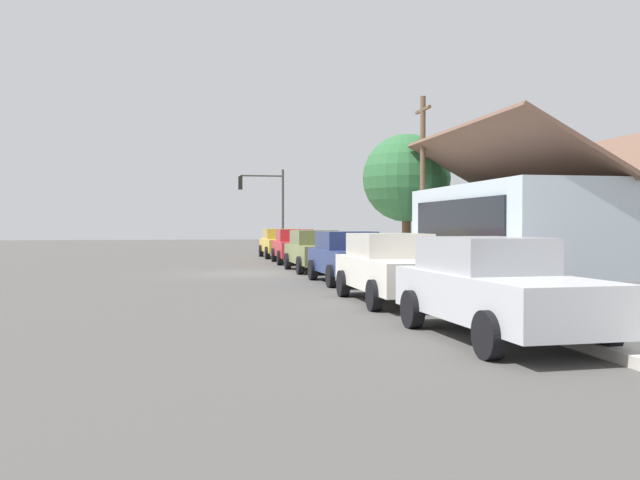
# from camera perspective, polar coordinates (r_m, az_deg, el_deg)

# --- Properties ---
(ground_plane) EXTENTS (120.00, 120.00, 0.00)m
(ground_plane) POSITION_cam_1_polar(r_m,az_deg,el_deg) (25.29, -6.41, -2.80)
(ground_plane) COLOR #4C4947
(sidewalk_curb) EXTENTS (60.00, 4.20, 0.16)m
(sidewalk_curb) POSITION_cam_1_polar(r_m,az_deg,el_deg) (26.29, 5.86, -2.47)
(sidewalk_curb) COLOR beige
(sidewalk_curb) RESTS_ON ground
(car_mustard) EXTENTS (4.80, 1.99, 1.59)m
(car_mustard) POSITION_cam_1_polar(r_m,az_deg,el_deg) (37.41, -3.41, -0.23)
(car_mustard) COLOR gold
(car_mustard) RESTS_ON ground
(car_cherry) EXTENTS (4.76, 2.08, 1.59)m
(car_cherry) POSITION_cam_1_polar(r_m,az_deg,el_deg) (31.90, -2.10, -0.49)
(car_cherry) COLOR red
(car_cherry) RESTS_ON ground
(car_olive) EXTENTS (4.73, 1.99, 1.59)m
(car_olive) POSITION_cam_1_polar(r_m,az_deg,el_deg) (26.24, -0.43, -0.87)
(car_olive) COLOR olive
(car_olive) RESTS_ON ground
(car_navy) EXTENTS (4.43, 2.06, 1.59)m
(car_navy) POSITION_cam_1_polar(r_m,az_deg,el_deg) (21.01, 2.42, -1.40)
(car_navy) COLOR navy
(car_navy) RESTS_ON ground
(car_ivory) EXTENTS (4.69, 1.98, 1.59)m
(car_ivory) POSITION_cam_1_polar(r_m,az_deg,el_deg) (15.85, 6.11, -2.26)
(car_ivory) COLOR silver
(car_ivory) RESTS_ON ground
(car_silver) EXTENTS (4.66, 2.06, 1.59)m
(car_silver) POSITION_cam_1_polar(r_m,az_deg,el_deg) (11.02, 14.36, -3.84)
(car_silver) COLOR silver
(car_silver) RESTS_ON ground
(storefront_building) EXTENTS (11.20, 8.15, 5.55)m
(storefront_building) POSITION_cam_1_polar(r_m,az_deg,el_deg) (28.21, 18.75, 1.26)
(storefront_building) COLOR #ADBCC6
(storefront_building) RESTS_ON ground
(shade_tree) EXTENTS (4.32, 4.32, 6.26)m
(shade_tree) POSITION_cam_1_polar(r_m,az_deg,el_deg) (33.73, 7.28, 5.15)
(shade_tree) COLOR brown
(shade_tree) RESTS_ON ground
(traffic_light_main) EXTENTS (0.37, 2.79, 5.20)m
(traffic_light_main) POSITION_cam_1_polar(r_m,az_deg,el_deg) (41.68, -4.58, 3.59)
(traffic_light_main) COLOR #383833
(traffic_light_main) RESTS_ON ground
(utility_pole_wooden) EXTENTS (1.80, 0.24, 7.50)m
(utility_pole_wooden) POSITION_cam_1_polar(r_m,az_deg,el_deg) (30.58, 8.62, 5.26)
(utility_pole_wooden) COLOR brown
(utility_pole_wooden) RESTS_ON ground
(fire_hydrant_red) EXTENTS (0.22, 0.22, 0.71)m
(fire_hydrant_red) POSITION_cam_1_polar(r_m,az_deg,el_deg) (22.80, 4.78, -1.99)
(fire_hydrant_red) COLOR red
(fire_hydrant_red) RESTS_ON sidewalk_curb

